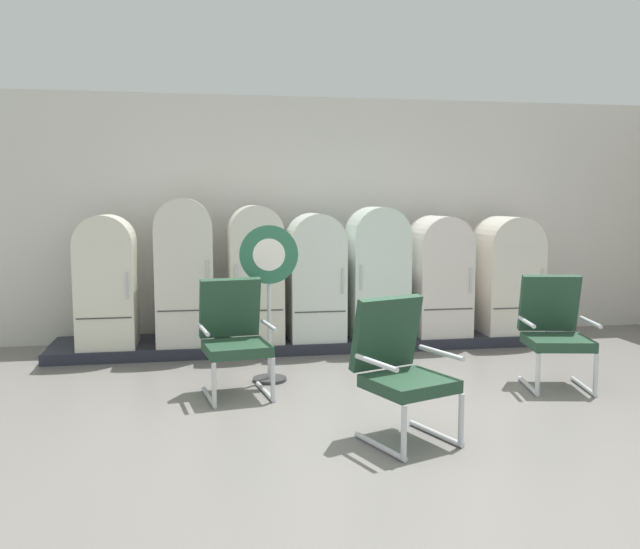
% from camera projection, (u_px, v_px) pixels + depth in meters
% --- Properties ---
extents(ground, '(12.00, 10.00, 0.05)m').
position_uv_depth(ground, '(388.00, 438.00, 4.90)').
color(ground, slate).
extents(back_wall, '(11.76, 0.12, 2.94)m').
position_uv_depth(back_wall, '(309.00, 218.00, 8.32)').
color(back_wall, silver).
rests_on(back_wall, ground).
extents(display_plinth, '(5.96, 0.95, 0.12)m').
position_uv_depth(display_plinth, '(317.00, 341.00, 7.85)').
color(display_plinth, '#272934').
rests_on(display_plinth, ground).
extents(refrigerator_0, '(0.61, 0.65, 1.42)m').
position_uv_depth(refrigerator_0, '(107.00, 277.00, 7.24)').
color(refrigerator_0, silver).
rests_on(refrigerator_0, display_plinth).
extents(refrigerator_1, '(0.61, 0.67, 1.60)m').
position_uv_depth(refrigerator_1, '(184.00, 267.00, 7.38)').
color(refrigerator_1, silver).
rests_on(refrigerator_1, display_plinth).
extents(refrigerator_2, '(0.58, 0.69, 1.52)m').
position_uv_depth(refrigerator_2, '(255.00, 269.00, 7.53)').
color(refrigerator_2, silver).
rests_on(refrigerator_2, display_plinth).
extents(refrigerator_3, '(0.61, 0.67, 1.43)m').
position_uv_depth(refrigerator_3, '(315.00, 273.00, 7.64)').
color(refrigerator_3, silver).
rests_on(refrigerator_3, display_plinth).
extents(refrigerator_4, '(0.65, 0.62, 1.50)m').
position_uv_depth(refrigerator_4, '(377.00, 268.00, 7.74)').
color(refrigerator_4, silver).
rests_on(refrigerator_4, display_plinth).
extents(refrigerator_5, '(0.63, 0.72, 1.39)m').
position_uv_depth(refrigerator_5, '(439.00, 272.00, 7.93)').
color(refrigerator_5, silver).
rests_on(refrigerator_5, display_plinth).
extents(refrigerator_6, '(0.68, 0.71, 1.38)m').
position_uv_depth(refrigerator_6, '(507.00, 271.00, 8.07)').
color(refrigerator_6, silver).
rests_on(refrigerator_6, display_plinth).
extents(armchair_left, '(0.68, 0.72, 1.01)m').
position_uv_depth(armchair_left, '(234.00, 333.00, 5.89)').
color(armchair_left, silver).
rests_on(armchair_left, ground).
extents(armchair_right, '(0.69, 0.74, 1.01)m').
position_uv_depth(armchair_right, '(554.00, 327.00, 6.15)').
color(armchair_right, silver).
rests_on(armchair_right, ground).
extents(armchair_center, '(0.75, 0.80, 1.01)m').
position_uv_depth(armchair_center, '(400.00, 364.00, 4.77)').
color(armchair_center, silver).
rests_on(armchair_center, ground).
extents(sign_stand, '(0.54, 0.32, 1.47)m').
position_uv_depth(sign_stand, '(269.00, 299.00, 6.25)').
color(sign_stand, '#2D2D30').
rests_on(sign_stand, ground).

